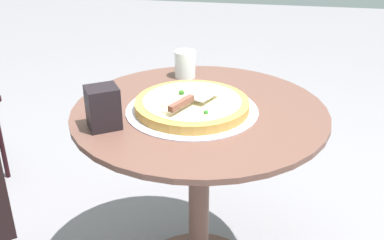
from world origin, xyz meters
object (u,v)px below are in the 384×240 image
patio_table (199,167)px  pizza_on_tray (192,105)px  pizza_server (191,99)px  napkin_dispenser (103,108)px  drinking_cup (185,64)px

patio_table → pizza_on_tray: bearing=125.7°
pizza_server → napkin_dispenser: size_ratio=1.66×
pizza_server → drinking_cup: (0.33, 0.08, -0.01)m
patio_table → pizza_on_tray: pizza_on_tray is taller
pizza_on_tray → pizza_server: size_ratio=2.01×
patio_table → pizza_server: (-0.06, 0.02, 0.28)m
pizza_server → drinking_cup: size_ratio=2.09×
pizza_on_tray → napkin_dispenser: (-0.16, 0.24, 0.05)m
drinking_cup → napkin_dispenser: 0.48m
pizza_server → napkin_dispenser: (-0.12, 0.24, 0.01)m
drinking_cup → pizza_on_tray: bearing=-165.3°
pizza_server → napkin_dispenser: bearing=116.3°
patio_table → napkin_dispenser: size_ratio=6.50×
patio_table → pizza_server: size_ratio=3.92×
patio_table → pizza_on_tray: 0.24m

